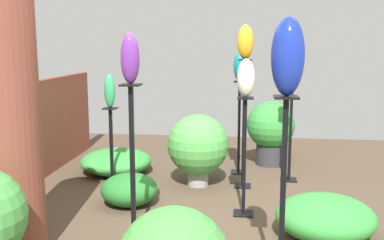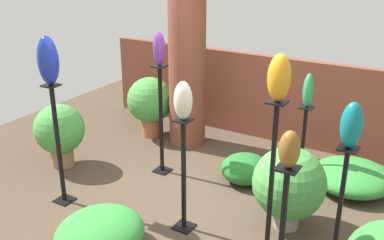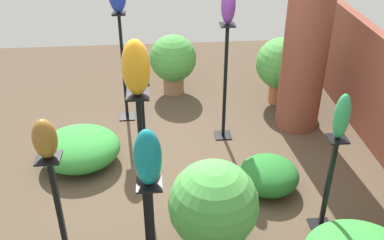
{
  "view_description": "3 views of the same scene",
  "coord_description": "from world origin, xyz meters",
  "px_view_note": "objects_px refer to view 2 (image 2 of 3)",
  "views": [
    {
      "loc": [
        -4.34,
        -0.29,
        1.74
      ],
      "look_at": [
        0.19,
        0.25,
        0.96
      ],
      "focal_mm": 42.0,
      "sensor_mm": 36.0,
      "label": 1
    },
    {
      "loc": [
        2.21,
        -3.66,
        2.77
      ],
      "look_at": [
        -0.08,
        0.18,
        1.02
      ],
      "focal_mm": 42.0,
      "sensor_mm": 36.0,
      "label": 2
    },
    {
      "loc": [
        3.79,
        -0.14,
        2.99
      ],
      "look_at": [
        0.01,
        0.18,
        0.73
      ],
      "focal_mm": 42.0,
      "sensor_mm": 36.0,
      "label": 3
    }
  ],
  "objects_px": {
    "art_vase_cobalt": "(48,61)",
    "pedestal_cobalt": "(59,150)",
    "potted_plant_mid_right": "(289,184)",
    "art_vase_ivory": "(183,101)",
    "art_vase_jade": "(308,90)",
    "pedestal_jade": "(303,148)",
    "potted_plant_front_right": "(150,102)",
    "pedestal_violet": "(161,125)",
    "art_vase_teal": "(352,125)",
    "art_vase_violet": "(159,49)",
    "potted_plant_walkway_edge": "(60,131)",
    "pedestal_amber": "(271,189)",
    "pedestal_ivory": "(184,180)",
    "pedestal_teal": "(338,219)",
    "art_vase_bronze": "(289,149)",
    "art_vase_amber": "(279,78)",
    "brick_pillar": "(187,72)"
  },
  "relations": [
    {
      "from": "pedestal_violet",
      "to": "art_vase_teal",
      "type": "distance_m",
      "value": 2.68
    },
    {
      "from": "art_vase_ivory",
      "to": "potted_plant_walkway_edge",
      "type": "distance_m",
      "value": 2.36
    },
    {
      "from": "pedestal_ivory",
      "to": "art_vase_bronze",
      "type": "relative_size",
      "value": 4.31
    },
    {
      "from": "pedestal_teal",
      "to": "potted_plant_walkway_edge",
      "type": "relative_size",
      "value": 1.46
    },
    {
      "from": "pedestal_cobalt",
      "to": "art_vase_bronze",
      "type": "height_order",
      "value": "art_vase_bronze"
    },
    {
      "from": "pedestal_teal",
      "to": "pedestal_amber",
      "type": "distance_m",
      "value": 0.62
    },
    {
      "from": "pedestal_ivory",
      "to": "art_vase_ivory",
      "type": "relative_size",
      "value": 3.22
    },
    {
      "from": "art_vase_teal",
      "to": "potted_plant_walkway_edge",
      "type": "bearing_deg",
      "value": 175.26
    },
    {
      "from": "potted_plant_mid_right",
      "to": "potted_plant_front_right",
      "type": "bearing_deg",
      "value": 154.6
    },
    {
      "from": "pedestal_jade",
      "to": "art_vase_ivory",
      "type": "bearing_deg",
      "value": -114.06
    },
    {
      "from": "art_vase_jade",
      "to": "art_vase_ivory",
      "type": "relative_size",
      "value": 1.08
    },
    {
      "from": "pedestal_teal",
      "to": "potted_plant_front_right",
      "type": "relative_size",
      "value": 1.36
    },
    {
      "from": "pedestal_cobalt",
      "to": "potted_plant_walkway_edge",
      "type": "relative_size",
      "value": 1.64
    },
    {
      "from": "pedestal_teal",
      "to": "art_vase_bronze",
      "type": "height_order",
      "value": "art_vase_bronze"
    },
    {
      "from": "pedestal_jade",
      "to": "pedestal_ivory",
      "type": "relative_size",
      "value": 0.81
    },
    {
      "from": "pedestal_jade",
      "to": "potted_plant_front_right",
      "type": "height_order",
      "value": "pedestal_jade"
    },
    {
      "from": "pedestal_amber",
      "to": "art_vase_violet",
      "type": "height_order",
      "value": "art_vase_violet"
    },
    {
      "from": "pedestal_teal",
      "to": "art_vase_teal",
      "type": "height_order",
      "value": "art_vase_teal"
    },
    {
      "from": "brick_pillar",
      "to": "art_vase_teal",
      "type": "bearing_deg",
      "value": -34.65
    },
    {
      "from": "art_vase_cobalt",
      "to": "art_vase_teal",
      "type": "height_order",
      "value": "art_vase_cobalt"
    },
    {
      "from": "pedestal_teal",
      "to": "art_vase_violet",
      "type": "height_order",
      "value": "art_vase_violet"
    },
    {
      "from": "pedestal_jade",
      "to": "art_vase_violet",
      "type": "height_order",
      "value": "art_vase_violet"
    },
    {
      "from": "pedestal_violet",
      "to": "art_vase_amber",
      "type": "bearing_deg",
      "value": -26.55
    },
    {
      "from": "art_vase_jade",
      "to": "art_vase_amber",
      "type": "relative_size",
      "value": 1.01
    },
    {
      "from": "art_vase_cobalt",
      "to": "art_vase_ivory",
      "type": "bearing_deg",
      "value": 10.19
    },
    {
      "from": "pedestal_jade",
      "to": "art_vase_amber",
      "type": "relative_size",
      "value": 2.44
    },
    {
      "from": "pedestal_ivory",
      "to": "art_vase_bronze",
      "type": "height_order",
      "value": "art_vase_bronze"
    },
    {
      "from": "pedestal_jade",
      "to": "art_vase_cobalt",
      "type": "distance_m",
      "value": 3.12
    },
    {
      "from": "potted_plant_mid_right",
      "to": "art_vase_ivory",
      "type": "bearing_deg",
      "value": -147.97
    },
    {
      "from": "pedestal_jade",
      "to": "potted_plant_front_right",
      "type": "relative_size",
      "value": 1.06
    },
    {
      "from": "art_vase_amber",
      "to": "art_vase_bronze",
      "type": "bearing_deg",
      "value": -61.38
    },
    {
      "from": "brick_pillar",
      "to": "potted_plant_mid_right",
      "type": "distance_m",
      "value": 2.49
    },
    {
      "from": "pedestal_violet",
      "to": "potted_plant_front_right",
      "type": "distance_m",
      "value": 1.22
    },
    {
      "from": "pedestal_violet",
      "to": "pedestal_amber",
      "type": "distance_m",
      "value": 2.04
    },
    {
      "from": "pedestal_amber",
      "to": "pedestal_violet",
      "type": "bearing_deg",
      "value": 153.45
    },
    {
      "from": "art_vase_cobalt",
      "to": "pedestal_cobalt",
      "type": "bearing_deg",
      "value": 180.0
    },
    {
      "from": "potted_plant_mid_right",
      "to": "pedestal_ivory",
      "type": "bearing_deg",
      "value": -147.97
    },
    {
      "from": "pedestal_violet",
      "to": "art_vase_ivory",
      "type": "bearing_deg",
      "value": -45.5
    },
    {
      "from": "brick_pillar",
      "to": "potted_plant_front_right",
      "type": "height_order",
      "value": "brick_pillar"
    },
    {
      "from": "art_vase_jade",
      "to": "pedestal_amber",
      "type": "bearing_deg",
      "value": -82.86
    },
    {
      "from": "art_vase_bronze",
      "to": "potted_plant_walkway_edge",
      "type": "height_order",
      "value": "art_vase_bronze"
    },
    {
      "from": "brick_pillar",
      "to": "art_vase_ivory",
      "type": "height_order",
      "value": "brick_pillar"
    },
    {
      "from": "brick_pillar",
      "to": "pedestal_jade",
      "type": "xyz_separation_m",
      "value": [
        1.83,
        -0.29,
        -0.64
      ]
    },
    {
      "from": "art_vase_cobalt",
      "to": "potted_plant_mid_right",
      "type": "relative_size",
      "value": 0.58
    },
    {
      "from": "brick_pillar",
      "to": "pedestal_amber",
      "type": "height_order",
      "value": "brick_pillar"
    },
    {
      "from": "brick_pillar",
      "to": "pedestal_violet",
      "type": "height_order",
      "value": "brick_pillar"
    },
    {
      "from": "art_vase_violet",
      "to": "potted_plant_walkway_edge",
      "type": "distance_m",
      "value": 1.76
    },
    {
      "from": "art_vase_bronze",
      "to": "potted_plant_front_right",
      "type": "height_order",
      "value": "art_vase_bronze"
    },
    {
      "from": "art_vase_cobalt",
      "to": "art_vase_violet",
      "type": "xyz_separation_m",
      "value": [
        0.56,
        1.19,
        -0.04
      ]
    },
    {
      "from": "brick_pillar",
      "to": "pedestal_teal",
      "type": "bearing_deg",
      "value": -34.65
    }
  ]
}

